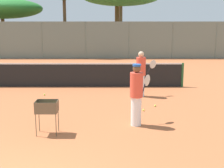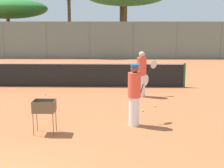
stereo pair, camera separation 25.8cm
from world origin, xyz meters
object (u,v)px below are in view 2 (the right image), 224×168
Objects in this scene: player_white_outfit at (134,94)px; ball_cart at (44,109)px; tennis_net at (68,74)px; parked_car at (173,47)px; player_red_cap at (142,74)px.

ball_cart is (-2.36, -0.70, -0.24)m from player_white_outfit.
tennis_net reaches higher than ball_cart.
parked_car is (4.15, 18.62, -0.24)m from player_white_outfit.
tennis_net is 5.94m from ball_cart.
player_red_cap is (0.44, 3.45, -0.00)m from player_white_outfit.
player_white_outfit is 0.99× the size of player_red_cap.
tennis_net is 2.49× the size of parked_car.
tennis_net is 3.65m from player_red_cap.
parked_car reaches higher than tennis_net.
ball_cart is 0.21× the size of parked_car.
player_red_cap reaches higher than tennis_net.
player_red_cap is (3.17, -1.78, 0.34)m from tennis_net.
tennis_net is at bearing 93.53° from ball_cart.
player_red_cap is 1.98× the size of ball_cart.
parked_car is at bearing 26.56° from player_white_outfit.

